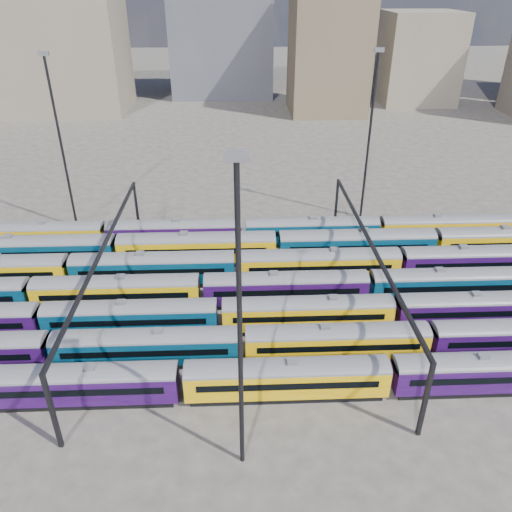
{
  "coord_description": "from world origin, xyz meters",
  "views": [
    {
      "loc": [
        -5.02,
        -49.08,
        34.04
      ],
      "look_at": [
        -2.73,
        6.28,
        3.0
      ],
      "focal_mm": 35.0,
      "sensor_mm": 36.0,
      "label": 1
    }
  ],
  "objects_px": {
    "rake_0": "(391,372)",
    "mast_2": "(240,320)",
    "rake_2": "(131,314)",
    "rake_1": "(430,336)"
  },
  "relations": [
    {
      "from": "rake_1",
      "to": "rake_2",
      "type": "bearing_deg",
      "value": 170.79
    },
    {
      "from": "rake_0",
      "to": "rake_1",
      "type": "distance_m",
      "value": 7.37
    },
    {
      "from": "rake_1",
      "to": "rake_2",
      "type": "distance_m",
      "value": 31.22
    },
    {
      "from": "rake_0",
      "to": "mast_2",
      "type": "xyz_separation_m",
      "value": [
        -13.74,
        -7.0,
        11.51
      ]
    },
    {
      "from": "rake_1",
      "to": "rake_0",
      "type": "bearing_deg",
      "value": -137.27
    },
    {
      "from": "mast_2",
      "to": "rake_1",
      "type": "bearing_deg",
      "value": 32.07
    },
    {
      "from": "rake_1",
      "to": "rake_2",
      "type": "height_order",
      "value": "rake_2"
    },
    {
      "from": "rake_2",
      "to": "mast_2",
      "type": "height_order",
      "value": "mast_2"
    },
    {
      "from": "rake_1",
      "to": "mast_2",
      "type": "xyz_separation_m",
      "value": [
        -19.15,
        -12.0,
        11.54
      ]
    },
    {
      "from": "rake_2",
      "to": "rake_0",
      "type": "bearing_deg",
      "value": -21.48
    }
  ]
}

